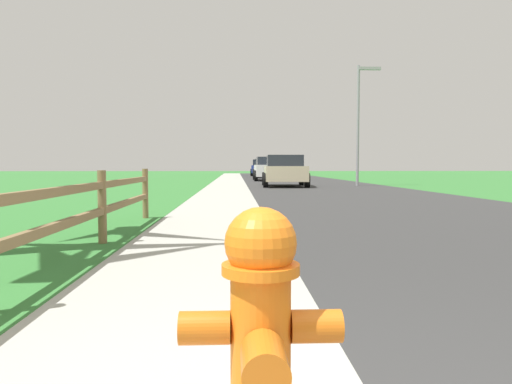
{
  "coord_description": "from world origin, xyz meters",
  "views": [
    {
      "loc": [
        -0.59,
        -1.06,
        1.02
      ],
      "look_at": [
        -0.17,
        8.49,
        0.49
      ],
      "focal_mm": 33.45,
      "sensor_mm": 36.0,
      "label": 1
    }
  ],
  "objects_px": {
    "parked_suv_beige": "(284,170)",
    "parked_car_white": "(269,168)",
    "parked_car_silver": "(265,168)",
    "parked_car_blue": "(262,168)",
    "fire_hydrant": "(261,331)",
    "street_lamp": "(360,114)"
  },
  "relations": [
    {
      "from": "parked_car_silver",
      "to": "street_lamp",
      "type": "xyz_separation_m",
      "value": [
        3.75,
        -16.28,
        2.78
      ]
    },
    {
      "from": "fire_hydrant",
      "to": "street_lamp",
      "type": "relative_size",
      "value": 0.15
    },
    {
      "from": "fire_hydrant",
      "to": "street_lamp",
      "type": "bearing_deg",
      "value": 74.42
    },
    {
      "from": "parked_suv_beige",
      "to": "street_lamp",
      "type": "height_order",
      "value": "street_lamp"
    },
    {
      "from": "fire_hydrant",
      "to": "street_lamp",
      "type": "xyz_separation_m",
      "value": [
        6.13,
        21.97,
        3.1
      ]
    },
    {
      "from": "parked_suv_beige",
      "to": "parked_car_white",
      "type": "height_order",
      "value": "parked_car_white"
    },
    {
      "from": "parked_car_white",
      "to": "street_lamp",
      "type": "height_order",
      "value": "street_lamp"
    },
    {
      "from": "parked_suv_beige",
      "to": "parked_car_silver",
      "type": "bearing_deg",
      "value": 89.83
    },
    {
      "from": "parked_car_white",
      "to": "fire_hydrant",
      "type": "bearing_deg",
      "value": -94.14
    },
    {
      "from": "parked_suv_beige",
      "to": "parked_car_silver",
      "type": "distance_m",
      "value": 16.61
    },
    {
      "from": "parked_car_silver",
      "to": "parked_car_blue",
      "type": "xyz_separation_m",
      "value": [
        0.17,
        7.09,
        0.03
      ]
    },
    {
      "from": "fire_hydrant",
      "to": "parked_suv_beige",
      "type": "height_order",
      "value": "parked_suv_beige"
    },
    {
      "from": "parked_car_white",
      "to": "parked_car_silver",
      "type": "relative_size",
      "value": 1.02
    },
    {
      "from": "parked_car_silver",
      "to": "parked_car_blue",
      "type": "bearing_deg",
      "value": 88.6
    },
    {
      "from": "parked_car_silver",
      "to": "parked_suv_beige",
      "type": "bearing_deg",
      "value": -90.17
    },
    {
      "from": "parked_suv_beige",
      "to": "parked_car_white",
      "type": "bearing_deg",
      "value": 90.64
    },
    {
      "from": "fire_hydrant",
      "to": "parked_car_blue",
      "type": "xyz_separation_m",
      "value": [
        2.55,
        45.34,
        0.34
      ]
    },
    {
      "from": "fire_hydrant",
      "to": "parked_suv_beige",
      "type": "distance_m",
      "value": 21.76
    },
    {
      "from": "parked_suv_beige",
      "to": "parked_car_silver",
      "type": "relative_size",
      "value": 0.91
    },
    {
      "from": "parked_suv_beige",
      "to": "street_lamp",
      "type": "xyz_separation_m",
      "value": [
        3.8,
        0.34,
        2.79
      ]
    },
    {
      "from": "parked_car_silver",
      "to": "street_lamp",
      "type": "height_order",
      "value": "street_lamp"
    },
    {
      "from": "fire_hydrant",
      "to": "parked_suv_beige",
      "type": "bearing_deg",
      "value": 83.86
    }
  ]
}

